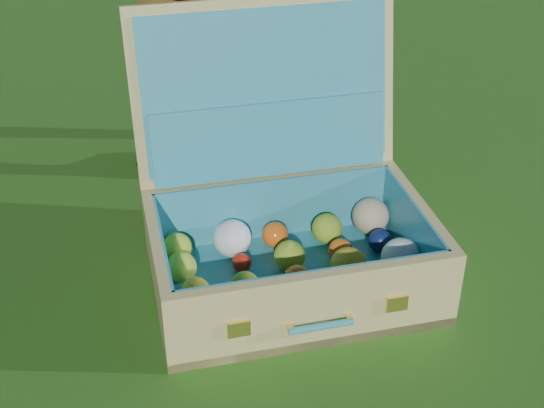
% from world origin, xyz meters
% --- Properties ---
extents(ground, '(60.00, 60.00, 0.00)m').
position_xyz_m(ground, '(0.00, 0.00, 0.00)').
color(ground, '#215114').
rests_on(ground, ground).
extents(suitcase, '(0.74, 0.70, 0.57)m').
position_xyz_m(suitcase, '(0.18, 0.25, 0.16)').
color(suitcase, tan).
rests_on(suitcase, ground).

